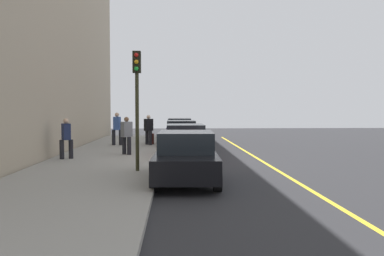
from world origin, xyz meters
TOP-DOWN VIEW (x-y plane):
  - ground_plane at (0.00, 0.00)m, footprint 56.00×56.00m
  - sidewalk at (0.00, -3.30)m, footprint 28.00×4.60m
  - lane_stripe_centre at (0.00, 3.20)m, footprint 28.00×0.14m
  - parked_car_navy at (-11.75, -0.11)m, footprint 4.41×1.92m
  - parked_car_maroon at (-6.29, -0.08)m, footprint 4.65×1.93m
  - parked_car_red at (-0.50, 0.01)m, footprint 4.25×1.90m
  - parked_car_black at (5.08, -0.13)m, footprint 4.19×2.00m
  - pedestrian_grey_coat at (-1.11, -2.61)m, footprint 0.52×0.53m
  - pedestrian_blue_coat at (-5.82, -3.70)m, footprint 0.53×0.60m
  - pedestrian_black_coat at (-5.96, -1.94)m, footprint 0.50×0.54m
  - pedestrian_navy_coat at (0.37, -4.89)m, footprint 0.53×0.50m
  - traffic_light_pole at (3.73, -1.69)m, footprint 0.35×0.26m
  - rolling_suitcase at (-6.50, -1.78)m, footprint 0.34×0.22m

SIDE VIEW (x-z plane):
  - ground_plane at x=0.00m, z-range 0.00..0.00m
  - lane_stripe_centre at x=0.00m, z-range 0.00..0.01m
  - sidewalk at x=0.00m, z-range 0.00..0.15m
  - rolling_suitcase at x=-6.50m, z-range -0.03..0.93m
  - parked_car_black at x=5.08m, z-range 0.00..1.51m
  - parked_car_red at x=-0.50m, z-range 0.00..1.51m
  - parked_car_navy at x=-11.75m, z-range 0.00..1.51m
  - parked_car_maroon at x=-6.29m, z-range 0.00..1.51m
  - pedestrian_navy_coat at x=0.37m, z-range 0.21..1.86m
  - pedestrian_grey_coat at x=-1.11m, z-range 0.21..1.89m
  - pedestrian_black_coat at x=-5.96m, z-range 0.21..1.90m
  - pedestrian_blue_coat at x=-5.82m, z-range 0.21..2.04m
  - traffic_light_pole at x=3.73m, z-range 0.87..4.79m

